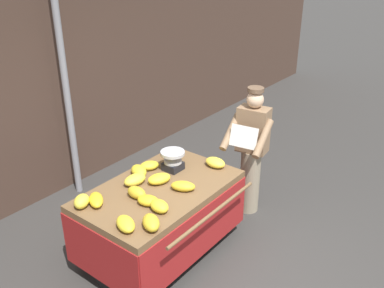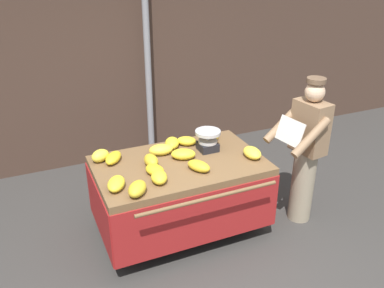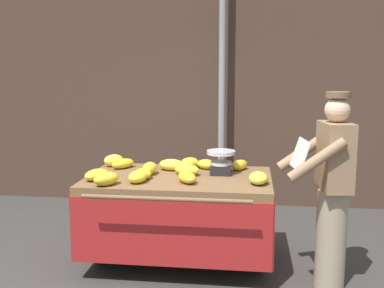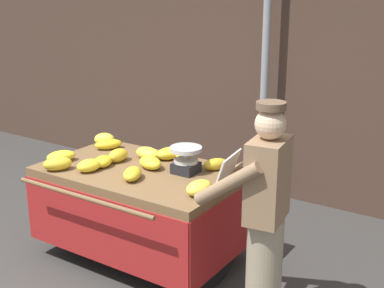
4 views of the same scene
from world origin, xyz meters
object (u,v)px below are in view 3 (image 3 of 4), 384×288
at_px(banana_bunch_5, 189,163).
at_px(banana_bunch_1, 123,164).
at_px(banana_bunch_3, 114,160).
at_px(banana_bunch_8, 106,179).
at_px(banana_bunch_6, 187,170).
at_px(banana_bunch_13, 97,175).
at_px(banana_bunch_9, 172,165).
at_px(vendor_person, 331,190).
at_px(banana_bunch_11, 207,164).
at_px(banana_bunch_7, 259,178).
at_px(banana_cart, 179,199).
at_px(banana_bunch_10, 187,177).
at_px(street_pole, 222,89).
at_px(banana_bunch_2, 143,174).
at_px(banana_bunch_12, 150,168).
at_px(banana_bunch_0, 240,165).
at_px(banana_bunch_4, 138,177).
at_px(weighing_scale, 221,162).

bearing_deg(banana_bunch_5, banana_bunch_1, -174.02).
distance_m(banana_bunch_3, banana_bunch_8, 0.80).
distance_m(banana_bunch_6, banana_bunch_13, 0.86).
distance_m(banana_bunch_9, vendor_person, 1.60).
height_order(banana_bunch_11, vendor_person, vendor_person).
bearing_deg(banana_bunch_7, banana_bunch_13, -178.51).
xyz_separation_m(banana_cart, banana_bunch_5, (0.05, 0.36, 0.28)).
bearing_deg(banana_bunch_10, banana_bunch_3, 145.21).
bearing_deg(street_pole, banana_bunch_5, -98.91).
bearing_deg(street_pole, banana_bunch_10, -94.84).
bearing_deg(banana_bunch_1, banana_cart, -24.28).
bearing_deg(vendor_person, banana_bunch_9, 158.55).
relative_size(banana_bunch_2, banana_bunch_12, 0.98).
height_order(banana_bunch_0, banana_bunch_3, banana_bunch_3).
bearing_deg(banana_bunch_9, banana_bunch_4, -111.65).
bearing_deg(banana_bunch_2, street_pole, 73.05).
xyz_separation_m(banana_bunch_2, banana_bunch_12, (0.02, 0.18, 0.01)).
bearing_deg(banana_bunch_0, banana_bunch_7, -71.66).
distance_m(banana_bunch_1, banana_bunch_2, 0.52).
height_order(banana_bunch_0, vendor_person, vendor_person).
xyz_separation_m(banana_bunch_10, vendor_person, (1.26, -0.09, -0.05)).
distance_m(weighing_scale, banana_bunch_3, 1.17).
bearing_deg(banana_bunch_12, banana_bunch_8, -121.57).
height_order(banana_cart, banana_bunch_8, banana_bunch_8).
distance_m(banana_bunch_0, banana_bunch_6, 0.58).
xyz_separation_m(weighing_scale, vendor_person, (0.98, -0.47, -0.12)).
xyz_separation_m(banana_bunch_3, vendor_person, (2.13, -0.69, -0.07)).
height_order(banana_bunch_4, banana_bunch_13, banana_bunch_4).
bearing_deg(banana_bunch_11, banana_bunch_6, -118.79).
height_order(banana_bunch_4, vendor_person, vendor_person).
bearing_deg(banana_bunch_0, banana_bunch_2, -151.56).
xyz_separation_m(banana_bunch_1, banana_bunch_8, (0.05, -0.71, 0.01)).
xyz_separation_m(street_pole, banana_bunch_6, (-0.22, -1.80, -0.70)).
bearing_deg(banana_bunch_0, banana_bunch_10, -128.05).
bearing_deg(banana_bunch_7, banana_bunch_3, 159.41).
relative_size(street_pole, banana_bunch_0, 14.12).
distance_m(banana_bunch_4, banana_bunch_11, 0.87).
height_order(banana_bunch_12, banana_bunch_13, banana_bunch_12).
height_order(weighing_scale, banana_bunch_9, weighing_scale).
height_order(banana_bunch_5, banana_bunch_10, banana_bunch_5).
height_order(banana_bunch_9, banana_bunch_12, banana_bunch_12).
relative_size(banana_bunch_3, banana_bunch_10, 0.78).
height_order(banana_cart, banana_bunch_10, banana_bunch_10).
height_order(banana_bunch_4, banana_bunch_5, banana_bunch_5).
bearing_deg(banana_bunch_10, banana_bunch_1, 144.74).
bearing_deg(banana_bunch_8, banana_bunch_7, 9.25).
xyz_separation_m(banana_bunch_12, banana_bunch_13, (-0.44, -0.29, -0.01)).
bearing_deg(banana_bunch_11, banana_bunch_13, -147.93).
distance_m(banana_bunch_3, banana_bunch_7, 1.61).
height_order(banana_bunch_0, banana_bunch_10, banana_bunch_0).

